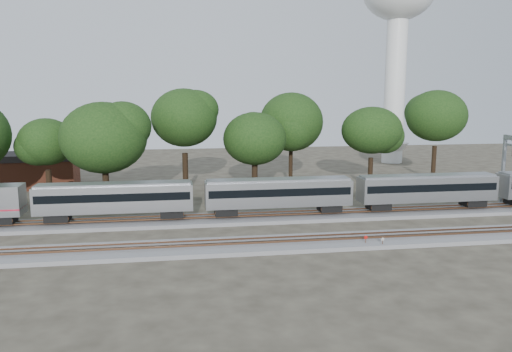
% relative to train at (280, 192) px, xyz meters
% --- Properties ---
extents(ground, '(160.00, 160.00, 0.00)m').
position_rel_train_xyz_m(ground, '(-1.28, -6.00, -3.06)').
color(ground, '#383328').
rests_on(ground, ground).
extents(track_far, '(160.00, 5.00, 0.73)m').
position_rel_train_xyz_m(track_far, '(-1.28, -0.00, -2.86)').
color(track_far, slate).
rests_on(track_far, ground).
extents(track_near, '(160.00, 5.00, 0.73)m').
position_rel_train_xyz_m(track_near, '(-1.28, -10.00, -2.86)').
color(track_near, slate).
rests_on(track_near, ground).
extents(train, '(85.38, 2.94, 4.33)m').
position_rel_train_xyz_m(train, '(0.00, 0.00, 0.00)').
color(train, '#AAACB1').
rests_on(train, ground).
extents(switch_stand_red, '(0.35, 0.07, 1.10)m').
position_rel_train_xyz_m(switch_stand_red, '(5.76, -11.47, -2.36)').
color(switch_stand_red, '#512D19').
rests_on(switch_stand_red, ground).
extents(switch_stand_white, '(0.31, 0.16, 1.02)m').
position_rel_train_xyz_m(switch_stand_white, '(7.15, -12.08, -2.41)').
color(switch_stand_white, '#512D19').
rests_on(switch_stand_white, ground).
extents(switch_lever, '(0.57, 0.44, 0.30)m').
position_rel_train_xyz_m(switch_lever, '(5.15, -11.20, -2.91)').
color(switch_lever, '#512D19').
rests_on(switch_lever, ground).
extents(water_tower, '(14.50, 14.50, 40.13)m').
position_rel_train_xyz_m(water_tower, '(31.89, 42.10, 26.66)').
color(water_tower, silver).
rests_on(water_tower, ground).
extents(brick_building, '(11.10, 8.14, 5.13)m').
position_rel_train_xyz_m(brick_building, '(-31.85, 24.75, -0.48)').
color(brick_building, brown).
rests_on(brick_building, ground).
extents(tree_1, '(8.00, 8.00, 11.27)m').
position_rel_train_xyz_m(tree_1, '(-27.79, 13.22, 4.78)').
color(tree_1, black).
rests_on(tree_1, ground).
extents(tree_2, '(8.80, 8.80, 12.41)m').
position_rel_train_xyz_m(tree_2, '(-20.04, 8.88, 5.58)').
color(tree_2, black).
rests_on(tree_2, ground).
extents(tree_3, '(10.82, 10.82, 15.25)m').
position_rel_train_xyz_m(tree_3, '(-10.23, 16.24, 7.57)').
color(tree_3, black).
rests_on(tree_3, ground).
extents(tree_4, '(7.91, 7.91, 11.15)m').
position_rel_train_xyz_m(tree_4, '(-0.64, 14.47, 4.70)').
color(tree_4, black).
rests_on(tree_4, ground).
extents(tree_5, '(9.86, 9.86, 13.89)m').
position_rel_train_xyz_m(tree_5, '(5.82, 20.32, 6.62)').
color(tree_5, black).
rests_on(tree_5, ground).
extents(tree_6, '(8.83, 8.83, 12.45)m').
position_rel_train_xyz_m(tree_6, '(16.67, 15.29, 5.61)').
color(tree_6, black).
rests_on(tree_6, ground).
extents(tree_7, '(10.60, 10.60, 14.94)m').
position_rel_train_xyz_m(tree_7, '(29.60, 20.87, 7.35)').
color(tree_7, black).
rests_on(tree_7, ground).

